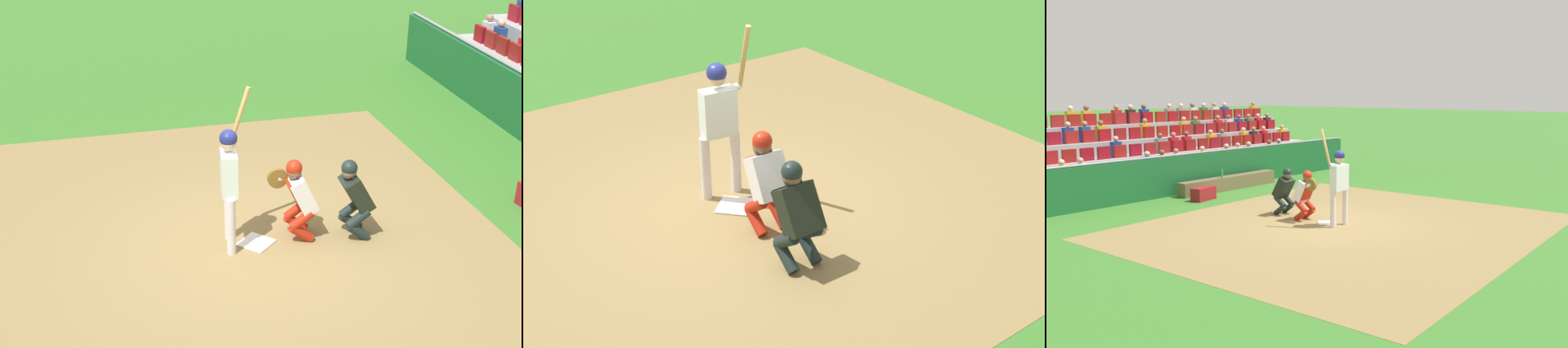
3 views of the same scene
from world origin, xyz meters
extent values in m
plane|color=#387328|center=(0.00, 0.00, 0.00)|extent=(160.00, 160.00, 0.00)
cube|color=olive|center=(0.00, 0.50, 0.00)|extent=(9.86, 8.74, 0.01)
cube|color=white|center=(0.00, 0.00, 0.02)|extent=(0.62, 0.62, 0.02)
cylinder|color=silver|center=(-0.19, 0.40, 0.44)|extent=(0.14, 0.14, 0.87)
cylinder|color=silver|center=(0.23, 0.36, 0.44)|extent=(0.14, 0.14, 0.87)
cube|color=silver|center=(0.02, 0.38, 1.18)|extent=(0.46, 0.26, 0.62)
sphere|color=#D9AA80|center=(0.02, 0.38, 1.64)|extent=(0.23, 0.23, 0.23)
sphere|color=navy|center=(0.02, 0.38, 1.70)|extent=(0.25, 0.25, 0.25)
cylinder|color=silver|center=(0.07, 0.35, 1.47)|extent=(0.48, 0.18, 0.14)
cylinder|color=silver|center=(0.24, 0.33, 1.47)|extent=(0.18, 0.16, 0.13)
cylinder|color=tan|center=(0.29, 0.17, 1.91)|extent=(0.08, 0.33, 0.85)
sphere|color=black|center=(0.29, 0.30, 1.50)|extent=(0.06, 0.06, 0.06)
cylinder|color=#B0210F|center=(-0.10, -0.66, 0.15)|extent=(0.14, 0.38, 0.34)
cylinder|color=#B0210F|center=(-0.10, -0.66, 0.37)|extent=(0.14, 0.38, 0.33)
cylinder|color=#B0210F|center=(0.22, -0.66, 0.15)|extent=(0.14, 0.38, 0.34)
cylinder|color=#B0210F|center=(0.22, -0.66, 0.37)|extent=(0.14, 0.38, 0.33)
cube|color=white|center=(0.06, -0.69, 0.73)|extent=(0.42, 0.45, 0.60)
cube|color=#B0210F|center=(0.06, -0.57, 0.73)|extent=(0.38, 0.25, 0.44)
sphere|color=brown|center=(0.06, -0.57, 1.09)|extent=(0.22, 0.22, 0.22)
cube|color=black|center=(0.06, -0.57, 1.09)|extent=(0.20, 0.12, 0.20)
sphere|color=#B0210F|center=(0.06, -0.57, 1.15)|extent=(0.24, 0.24, 0.24)
cylinder|color=brown|center=(0.18, -0.36, 0.95)|extent=(0.07, 0.30, 0.30)
cylinder|color=white|center=(0.21, -0.53, 0.88)|extent=(0.16, 0.40, 0.22)
cylinder|color=black|center=(-0.23, -1.49, 0.15)|extent=(0.15, 0.39, 0.34)
cylinder|color=black|center=(-0.23, -1.49, 0.37)|extent=(0.15, 0.38, 0.33)
cylinder|color=black|center=(0.09, -1.48, 0.15)|extent=(0.15, 0.39, 0.34)
cylinder|color=black|center=(0.09, -1.48, 0.37)|extent=(0.15, 0.38, 0.33)
cube|color=black|center=(-0.07, -1.50, 0.72)|extent=(0.43, 0.49, 0.60)
cube|color=black|center=(-0.07, -1.38, 0.72)|extent=(0.38, 0.28, 0.43)
sphere|color=brown|center=(-0.07, -1.36, 1.07)|extent=(0.22, 0.22, 0.22)
cube|color=black|center=(-0.07, -1.36, 1.07)|extent=(0.20, 0.14, 0.19)
sphere|color=black|center=(-0.07, -1.36, 1.13)|extent=(0.24, 0.24, 0.24)
cube|color=maroon|center=(6.20, -7.67, 0.71)|extent=(0.44, 0.10, 0.42)
cube|color=maroon|center=(6.79, -7.67, 0.71)|extent=(0.44, 0.10, 0.42)
cube|color=maroon|center=(7.38, -7.67, 0.71)|extent=(0.44, 0.10, 0.42)
cube|color=navy|center=(7.38, -7.90, 0.76)|extent=(0.32, 0.22, 0.52)
sphere|color=#D7A286|center=(7.38, -7.90, 1.12)|extent=(0.19, 0.19, 0.19)
cube|color=maroon|center=(7.97, -7.67, 0.71)|extent=(0.44, 0.10, 0.42)
cube|color=white|center=(7.97, -7.90, 0.76)|extent=(0.32, 0.22, 0.52)
sphere|color=#A9705F|center=(7.97, -7.90, 1.12)|extent=(0.19, 0.19, 0.19)
cube|color=maroon|center=(7.97, -8.57, 1.21)|extent=(0.44, 0.10, 0.42)
camera|label=1|loc=(-8.94, 1.88, 5.49)|focal=49.62mm
camera|label=2|loc=(-3.89, -6.80, 4.64)|focal=48.43mm
camera|label=3|loc=(10.59, 8.25, 3.21)|focal=38.69mm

